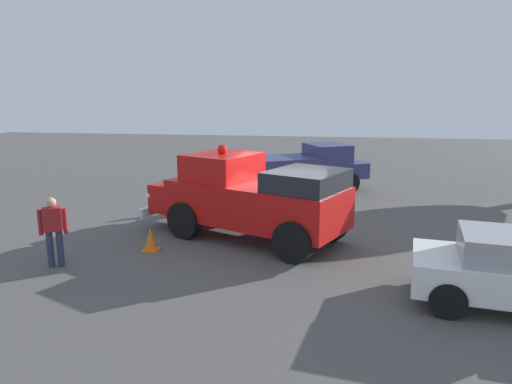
{
  "coord_description": "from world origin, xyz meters",
  "views": [
    {
      "loc": [
        1.29,
        -12.68,
        4.1
      ],
      "look_at": [
        -0.65,
        -0.14,
        1.36
      ],
      "focal_mm": 33.33,
      "sensor_mm": 36.0,
      "label": 1
    }
  ],
  "objects_px": {
    "parked_pickup": "(307,167)",
    "lawn_chair_spare": "(188,196)",
    "vintage_fire_truck": "(249,197)",
    "spectator_standing": "(53,227)",
    "traffic_cone": "(151,239)"
  },
  "relations": [
    {
      "from": "parked_pickup",
      "to": "lawn_chair_spare",
      "type": "relative_size",
      "value": 4.99
    },
    {
      "from": "parked_pickup",
      "to": "lawn_chair_spare",
      "type": "distance_m",
      "value": 5.73
    },
    {
      "from": "vintage_fire_truck",
      "to": "spectator_standing",
      "type": "bearing_deg",
      "value": -145.32
    },
    {
      "from": "vintage_fire_truck",
      "to": "lawn_chair_spare",
      "type": "xyz_separation_m",
      "value": [
        -2.49,
        2.45,
        -0.61
      ]
    },
    {
      "from": "parked_pickup",
      "to": "spectator_standing",
      "type": "xyz_separation_m",
      "value": [
        -5.44,
        -9.58,
        -0.02
      ]
    },
    {
      "from": "parked_pickup",
      "to": "vintage_fire_truck",
      "type": "bearing_deg",
      "value": -100.95
    },
    {
      "from": "parked_pickup",
      "to": "traffic_cone",
      "type": "bearing_deg",
      "value": -114.08
    },
    {
      "from": "vintage_fire_truck",
      "to": "lawn_chair_spare",
      "type": "height_order",
      "value": "vintage_fire_truck"
    },
    {
      "from": "parked_pickup",
      "to": "lawn_chair_spare",
      "type": "bearing_deg",
      "value": -131.6
    },
    {
      "from": "parked_pickup",
      "to": "spectator_standing",
      "type": "relative_size",
      "value": 3.04
    },
    {
      "from": "lawn_chair_spare",
      "to": "traffic_cone",
      "type": "xyz_separation_m",
      "value": [
        0.15,
        -3.89,
        -0.28
      ]
    },
    {
      "from": "vintage_fire_truck",
      "to": "traffic_cone",
      "type": "distance_m",
      "value": 2.9
    },
    {
      "from": "parked_pickup",
      "to": "traffic_cone",
      "type": "relative_size",
      "value": 8.01
    },
    {
      "from": "lawn_chair_spare",
      "to": "spectator_standing",
      "type": "xyz_separation_m",
      "value": [
        -1.65,
        -5.31,
        0.37
      ]
    },
    {
      "from": "spectator_standing",
      "to": "traffic_cone",
      "type": "height_order",
      "value": "spectator_standing"
    }
  ]
}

